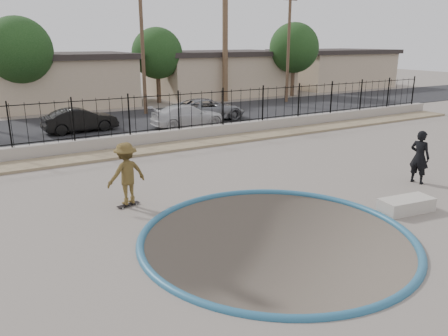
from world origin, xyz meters
The scene contains 23 objects.
ground centered at (0.00, 12.00, -1.10)m, with size 120.00×120.00×2.20m, color slate.
bowl_pit centered at (0.00, -1.00, 0.00)m, with size 6.84×6.84×1.80m, color #463D35, non-canonical shape.
coping_ring centered at (0.00, -1.00, 0.00)m, with size 7.04×7.04×0.20m, color #255979.
rock_strip centered at (0.00, 9.20, 0.06)m, with size 42.00×1.60×0.11m, color tan.
retaining_wall centered at (0.00, 10.30, 0.30)m, with size 42.00×0.45×0.60m, color #A2988E.
fence centered at (0.00, 10.30, 1.50)m, with size 40.00×0.04×1.80m.
street centered at (0.00, 17.00, 0.02)m, with size 90.00×8.00×0.04m, color black.
house_center centered at (0.00, 26.50, 1.97)m, with size 10.60×8.60×3.90m.
house_east centered at (14.00, 26.50, 1.97)m, with size 12.60×8.60×3.90m.
house_east_far centered at (28.00, 26.50, 1.97)m, with size 11.60×8.60×3.90m.
palm_right centered at (12.00, 22.00, 7.33)m, with size 2.30×2.30×10.30m.
utility_pole_mid centered at (4.00, 19.00, 4.96)m, with size 1.70×0.24×9.50m.
utility_pole_right centered at (16.00, 19.00, 4.70)m, with size 1.70×0.24×9.00m.
street_tree_left centered at (-3.00, 23.00, 4.19)m, with size 4.32×4.32×6.36m.
street_tree_mid centered at (7.00, 24.00, 3.84)m, with size 3.96×3.96×5.83m.
street_tree_right centered at (19.00, 22.00, 4.19)m, with size 4.32×4.32×6.36m.
skater centered at (-2.55, 3.00, 0.93)m, with size 1.21×0.69×1.87m, color brown.
skateboard centered at (-2.55, 3.00, 0.05)m, with size 0.73×0.34×0.06m.
videographer centered at (6.94, 0.09, 0.93)m, with size 0.68×0.45×1.87m, color black.
concrete_ledge centered at (4.32, -1.50, 0.20)m, with size 1.60×0.70×0.40m, color #AEA79B.
car_b centered at (-1.22, 15.00, 0.68)m, with size 1.35×3.88×1.28m, color black.
car_c centered at (4.49, 13.40, 0.66)m, with size 1.74×4.29×1.25m, color silver.
car_d centered at (6.48, 14.79, 0.70)m, with size 2.21×4.80×1.33m, color gray.
Camera 1 is at (-6.27, -9.09, 4.81)m, focal length 35.00 mm.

